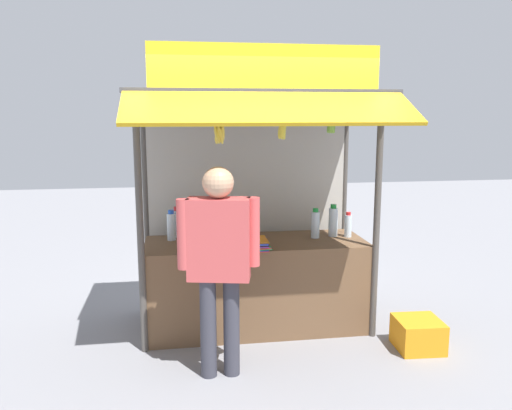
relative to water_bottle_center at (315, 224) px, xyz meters
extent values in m
plane|color=gray|center=(-0.59, -0.05, -0.99)|extent=(20.00, 20.00, 0.00)
cube|color=brown|center=(-0.59, -0.05, -0.56)|extent=(2.09, 0.76, 0.86)
cylinder|color=#4C4742|center=(-1.64, -0.43, 0.11)|extent=(0.06, 0.06, 2.21)
cylinder|color=#4C4742|center=(0.45, -0.43, 0.11)|extent=(0.06, 0.06, 2.21)
cylinder|color=#4C4742|center=(-1.64, 0.50, 0.11)|extent=(0.06, 0.06, 2.21)
cylinder|color=#4C4742|center=(0.45, 0.50, 0.11)|extent=(0.06, 0.06, 2.21)
cube|color=#B7B2A8|center=(-0.59, 0.50, 0.09)|extent=(2.05, 0.04, 2.16)
cube|color=#3F3F44|center=(-0.59, -0.06, 1.24)|extent=(2.29, 1.13, 0.04)
cube|color=gold|center=(-0.59, -0.88, 1.10)|extent=(2.25, 0.51, 0.26)
cube|color=yellow|center=(-0.59, -0.58, 1.43)|extent=(1.88, 0.04, 0.35)
cylinder|color=#59544C|center=(-0.59, -0.53, 1.14)|extent=(1.98, 0.02, 0.02)
cylinder|color=silver|center=(0.00, 0.00, -0.01)|extent=(0.08, 0.08, 0.26)
cylinder|color=#198C33|center=(0.00, 0.00, 0.14)|extent=(0.05, 0.05, 0.04)
cylinder|color=silver|center=(-1.39, 0.12, -0.01)|extent=(0.08, 0.08, 0.26)
cylinder|color=blue|center=(-1.39, 0.12, 0.14)|extent=(0.05, 0.05, 0.04)
cylinder|color=silver|center=(-1.33, 0.24, 0.00)|extent=(0.08, 0.08, 0.26)
cylinder|color=red|center=(-1.33, 0.24, 0.15)|extent=(0.05, 0.05, 0.04)
cylinder|color=silver|center=(0.33, -0.01, -0.03)|extent=(0.07, 0.07, 0.22)
cylinder|color=red|center=(0.33, -0.01, 0.10)|extent=(0.05, 0.05, 0.03)
cylinder|color=silver|center=(0.19, 0.04, 0.00)|extent=(0.09, 0.09, 0.28)
cylinder|color=#198C33|center=(0.19, 0.04, 0.16)|extent=(0.06, 0.06, 0.04)
cube|color=red|center=(-0.64, -0.32, -0.13)|extent=(0.23, 0.28, 0.01)
cube|color=blue|center=(-0.64, -0.32, -0.13)|extent=(0.23, 0.28, 0.01)
cube|color=green|center=(-0.63, -0.31, -0.12)|extent=(0.24, 0.29, 0.01)
cube|color=red|center=(-0.63, -0.32, -0.11)|extent=(0.24, 0.29, 0.01)
cube|color=green|center=(-0.64, -0.31, -0.10)|extent=(0.24, 0.29, 0.01)
cube|color=purple|center=(-0.64, -0.31, -0.09)|extent=(0.24, 0.29, 0.01)
cube|color=black|center=(-0.64, -0.32, -0.08)|extent=(0.23, 0.28, 0.01)
cube|color=blue|center=(-0.64, -0.32, -0.07)|extent=(0.24, 0.29, 0.01)
cube|color=orange|center=(-0.64, -0.31, -0.06)|extent=(0.22, 0.28, 0.01)
cube|color=blue|center=(-0.97, -0.15, -0.13)|extent=(0.27, 0.29, 0.01)
cube|color=green|center=(-0.96, -0.14, -0.12)|extent=(0.25, 0.28, 0.01)
cube|color=white|center=(-0.98, -0.14, -0.11)|extent=(0.26, 0.29, 0.01)
cube|color=white|center=(-0.97, -0.14, -0.10)|extent=(0.26, 0.29, 0.01)
cube|color=black|center=(-0.96, -0.15, -0.09)|extent=(0.24, 0.27, 0.01)
cube|color=white|center=(-0.97, -0.15, -0.08)|extent=(0.25, 0.28, 0.01)
cylinder|color=#332D23|center=(-0.97, -0.53, 1.06)|extent=(0.01, 0.01, 0.13)
cylinder|color=olive|center=(-0.97, -0.53, 0.97)|extent=(0.04, 0.04, 0.04)
ellipsoid|color=yellow|center=(-0.94, -0.53, 0.89)|extent=(0.04, 0.09, 0.16)
ellipsoid|color=yellow|center=(-0.96, -0.51, 0.89)|extent=(0.08, 0.05, 0.16)
ellipsoid|color=yellow|center=(-0.98, -0.52, 0.89)|extent=(0.06, 0.07, 0.16)
ellipsoid|color=yellow|center=(-0.99, -0.55, 0.89)|extent=(0.07, 0.08, 0.16)
ellipsoid|color=yellow|center=(-0.96, -0.55, 0.89)|extent=(0.07, 0.05, 0.16)
cylinder|color=#332D23|center=(-0.03, -0.53, 1.09)|extent=(0.01, 0.01, 0.07)
cylinder|color=olive|center=(-0.03, -0.53, 1.03)|extent=(0.04, 0.04, 0.04)
ellipsoid|color=#6EAA41|center=(-0.01, -0.53, 0.96)|extent=(0.04, 0.07, 0.13)
ellipsoid|color=#6EAA41|center=(-0.01, -0.52, 0.96)|extent=(0.05, 0.06, 0.14)
ellipsoid|color=#6EAA41|center=(-0.03, -0.51, 0.96)|extent=(0.07, 0.03, 0.13)
ellipsoid|color=#6EAA41|center=(-0.04, -0.51, 0.96)|extent=(0.06, 0.06, 0.14)
ellipsoid|color=#6EAA41|center=(-0.05, -0.53, 0.96)|extent=(0.03, 0.06, 0.13)
ellipsoid|color=#6EAA41|center=(-0.04, -0.54, 0.96)|extent=(0.05, 0.05, 0.14)
ellipsoid|color=#6EAA41|center=(-0.03, -0.55, 0.96)|extent=(0.07, 0.03, 0.13)
ellipsoid|color=#6EAA41|center=(-0.02, -0.54, 0.96)|extent=(0.05, 0.05, 0.14)
cylinder|color=#332D23|center=(-0.44, -0.53, 1.06)|extent=(0.01, 0.01, 0.13)
cylinder|color=olive|center=(-0.44, -0.53, 0.98)|extent=(0.04, 0.04, 0.04)
ellipsoid|color=yellow|center=(-0.43, -0.53, 0.91)|extent=(0.03, 0.06, 0.13)
ellipsoid|color=yellow|center=(-0.43, -0.51, 0.91)|extent=(0.07, 0.05, 0.13)
ellipsoid|color=yellow|center=(-0.45, -0.51, 0.91)|extent=(0.07, 0.04, 0.13)
ellipsoid|color=yellow|center=(-0.47, -0.52, 0.91)|extent=(0.05, 0.07, 0.13)
ellipsoid|color=yellow|center=(-0.46, -0.54, 0.91)|extent=(0.05, 0.06, 0.13)
ellipsoid|color=yellow|center=(-0.45, -0.54, 0.91)|extent=(0.06, 0.04, 0.13)
ellipsoid|color=yellow|center=(-0.44, -0.54, 0.91)|extent=(0.05, 0.05, 0.13)
cylinder|color=#383842|center=(-1.11, -0.95, -0.59)|extent=(0.13, 0.13, 0.80)
cylinder|color=#383842|center=(-0.93, -0.95, -0.59)|extent=(0.13, 0.13, 0.80)
cube|color=#CC4C4C|center=(-1.02, -0.95, 0.12)|extent=(0.51, 0.30, 0.63)
cylinder|color=#CC4C4C|center=(-1.28, -0.95, 0.17)|extent=(0.10, 0.10, 0.54)
cylinder|color=#CC4C4C|center=(-0.75, -0.95, 0.17)|extent=(0.10, 0.10, 0.54)
sphere|color=tan|center=(-1.02, -0.95, 0.55)|extent=(0.24, 0.24, 0.24)
cube|color=orange|center=(0.75, -0.75, -0.86)|extent=(0.41, 0.41, 0.27)
camera|label=1|loc=(-1.32, -4.76, 1.06)|focal=36.21mm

